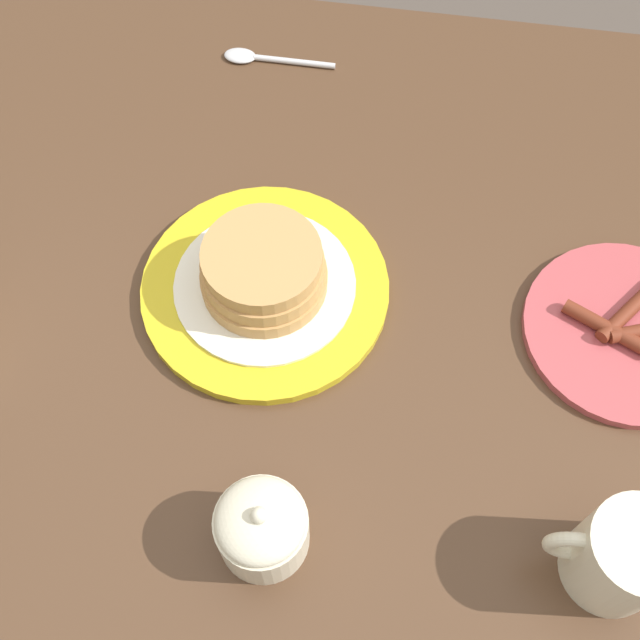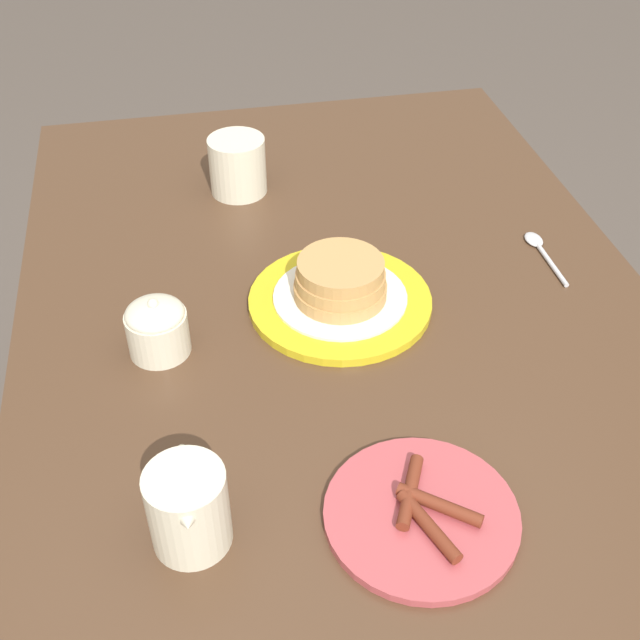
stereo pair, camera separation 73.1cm
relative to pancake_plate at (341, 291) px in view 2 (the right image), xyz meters
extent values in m
plane|color=#51473F|center=(0.02, 0.00, -0.76)|extent=(8.00, 8.00, 0.00)
cube|color=#4C3321|center=(0.02, 0.00, -0.04)|extent=(1.20, 0.86, 0.03)
cube|color=#4C3321|center=(0.56, -0.37, -0.41)|extent=(0.07, 0.07, 0.71)
cube|color=#4C3321|center=(0.56, 0.37, -0.41)|extent=(0.07, 0.07, 0.71)
cylinder|color=gold|center=(0.00, 0.00, -0.02)|extent=(0.25, 0.25, 0.01)
cylinder|color=white|center=(0.00, 0.00, -0.01)|extent=(0.18, 0.18, 0.00)
cylinder|color=tan|center=(0.00, 0.00, 0.00)|extent=(0.12, 0.12, 0.02)
cylinder|color=tan|center=(0.00, 0.00, 0.02)|extent=(0.12, 0.12, 0.02)
cylinder|color=tan|center=(0.00, 0.00, 0.04)|extent=(0.11, 0.11, 0.02)
cylinder|color=#B2474C|center=(-0.35, -0.01, -0.02)|extent=(0.20, 0.20, 0.01)
cylinder|color=maroon|center=(-0.38, -0.01, -0.01)|extent=(0.09, 0.04, 0.01)
cylinder|color=maroon|center=(-0.33, 0.00, -0.01)|extent=(0.09, 0.05, 0.01)
cylinder|color=maroon|center=(-0.35, -0.02, -0.01)|extent=(0.07, 0.08, 0.01)
cylinder|color=beige|center=(0.32, 0.10, 0.02)|extent=(0.09, 0.09, 0.09)
torus|color=beige|center=(0.37, 0.10, 0.02)|extent=(0.07, 0.01, 0.07)
cylinder|color=#472819|center=(0.32, 0.10, 0.06)|extent=(0.08, 0.08, 0.00)
cylinder|color=beige|center=(-0.33, 0.22, 0.02)|extent=(0.08, 0.08, 0.09)
cone|color=beige|center=(-0.37, 0.22, 0.06)|extent=(0.04, 0.04, 0.04)
torus|color=beige|center=(-0.29, 0.22, 0.03)|extent=(0.05, 0.01, 0.05)
cylinder|color=beige|center=(-0.04, 0.24, 0.00)|extent=(0.08, 0.08, 0.06)
ellipsoid|color=beige|center=(-0.04, 0.24, 0.04)|extent=(0.07, 0.07, 0.03)
sphere|color=beige|center=(-0.04, 0.24, 0.05)|extent=(0.01, 0.01, 0.01)
cylinder|color=silver|center=(0.02, -0.32, -0.02)|extent=(0.10, 0.01, 0.01)
ellipsoid|color=silver|center=(0.09, -0.31, -0.02)|extent=(0.04, 0.02, 0.01)
camera|label=1|loc=(-0.12, 0.40, 0.67)|focal=45.00mm
camera|label=2|loc=(-0.82, 0.19, 0.66)|focal=45.00mm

